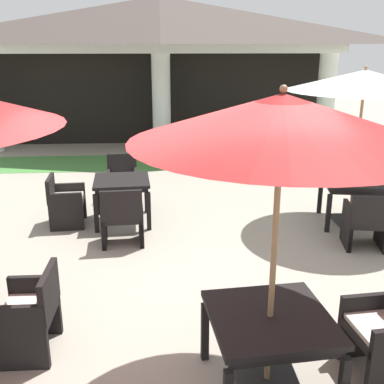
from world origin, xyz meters
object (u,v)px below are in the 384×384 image
at_px(patio_chair_mid_left_west, 65,202).
at_px(patio_chair_mid_left_south, 122,218).
at_px(patio_chair_mid_left_north, 123,183).
at_px(patio_table_far_back, 353,186).
at_px(patio_table_mid_left, 122,185).
at_px(patio_umbrella_far_back, 365,82).
at_px(patio_chair_far_back_south, 366,222).
at_px(patio_table_near_foreground, 270,325).
at_px(patio_chair_mid_right_east, 31,314).
at_px(patio_umbrella_near_foreground, 282,123).

bearing_deg(patio_chair_mid_left_west, patio_chair_mid_left_south, 44.86).
relative_size(patio_chair_mid_left_north, patio_table_far_back, 0.83).
height_order(patio_table_mid_left, patio_umbrella_far_back, patio_umbrella_far_back).
xyz_separation_m(patio_chair_mid_left_south, patio_chair_far_back_south, (3.57, -0.36, -0.02)).
distance_m(patio_chair_mid_left_south, patio_chair_mid_left_north, 1.89).
bearing_deg(patio_table_near_foreground, patio_chair_mid_left_south, 115.08).
xyz_separation_m(patio_chair_mid_right_east, patio_chair_far_back_south, (4.26, 2.15, -0.01)).
distance_m(patio_chair_mid_left_west, patio_chair_far_back_south, 4.74).
bearing_deg(patio_table_far_back, patio_chair_mid_right_east, -144.82).
xyz_separation_m(patio_table_mid_left, patio_chair_far_back_south, (3.64, -1.30, -0.25)).
relative_size(patio_chair_mid_left_south, patio_chair_mid_left_west, 1.09).
bearing_deg(patio_chair_far_back_south, patio_umbrella_far_back, 90.00).
distance_m(patio_umbrella_near_foreground, patio_chair_mid_right_east, 2.98).
bearing_deg(patio_umbrella_near_foreground, patio_chair_mid_left_north, 107.75).
bearing_deg(patio_chair_mid_right_east, patio_chair_mid_left_west, 5.74).
bearing_deg(patio_chair_mid_left_north, patio_umbrella_near_foreground, 103.72).
bearing_deg(patio_chair_mid_left_north, patio_table_near_foreground, 103.72).
relative_size(patio_chair_mid_left_north, patio_chair_far_back_south, 1.05).
height_order(patio_umbrella_near_foreground, patio_umbrella_far_back, patio_umbrella_near_foreground).
bearing_deg(patio_umbrella_far_back, patio_chair_mid_right_east, -144.82).
xyz_separation_m(patio_umbrella_near_foreground, patio_table_far_back, (2.27, 3.79, -1.69)).
height_order(patio_table_mid_left, patio_table_far_back, patio_table_far_back).
height_order(patio_umbrella_near_foreground, patio_chair_mid_right_east, patio_umbrella_near_foreground).
distance_m(patio_umbrella_near_foreground, patio_chair_mid_left_north, 5.65).
relative_size(patio_table_mid_left, patio_chair_mid_left_south, 1.06).
height_order(patio_table_near_foreground, patio_chair_mid_left_south, patio_chair_mid_left_south).
distance_m(patio_chair_mid_left_south, patio_umbrella_far_back, 4.25).
xyz_separation_m(patio_umbrella_near_foreground, patio_umbrella_far_back, (2.27, 3.79, -0.02)).
xyz_separation_m(patio_chair_mid_right_east, patio_umbrella_far_back, (4.44, 3.13, 1.91)).
bearing_deg(patio_table_near_foreground, patio_umbrella_near_foreground, 0.00).
relative_size(patio_umbrella_near_foreground, patio_table_mid_left, 2.72).
bearing_deg(patio_chair_mid_left_north, patio_table_mid_left, 90.00).
bearing_deg(patio_table_mid_left, patio_umbrella_far_back, -4.80).
height_order(patio_table_near_foreground, patio_table_mid_left, patio_table_mid_left).
height_order(patio_table_near_foreground, patio_chair_mid_left_west, patio_chair_mid_left_west).
height_order(patio_table_far_back, patio_chair_far_back_south, patio_chair_far_back_south).
bearing_deg(patio_chair_mid_left_west, patio_table_near_foreground, 27.54).
bearing_deg(patio_table_far_back, patio_umbrella_far_back, -63.43).
xyz_separation_m(patio_chair_mid_left_south, patio_chair_mid_right_east, (-0.69, -2.51, -0.01)).
height_order(patio_chair_mid_left_west, patio_chair_mid_left_north, patio_chair_mid_left_north).
relative_size(patio_table_mid_left, patio_chair_mid_right_east, 1.12).
bearing_deg(patio_chair_mid_left_north, patio_umbrella_far_back, 157.98).
height_order(patio_table_mid_left, patio_chair_mid_left_south, patio_chair_mid_left_south).
xyz_separation_m(patio_table_near_foreground, patio_chair_mid_left_south, (-1.49, 3.17, -0.21)).
bearing_deg(patio_table_mid_left, patio_table_near_foreground, -69.34).
height_order(patio_table_mid_left, patio_chair_far_back_south, patio_chair_far_back_south).
bearing_deg(patio_chair_mid_left_south, patio_umbrella_near_foreground, -68.94).
bearing_deg(patio_chair_far_back_south, patio_chair_mid_left_west, 175.21).
relative_size(patio_table_mid_left, patio_chair_mid_left_west, 1.16).
relative_size(patio_chair_mid_left_south, patio_table_far_back, 0.82).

